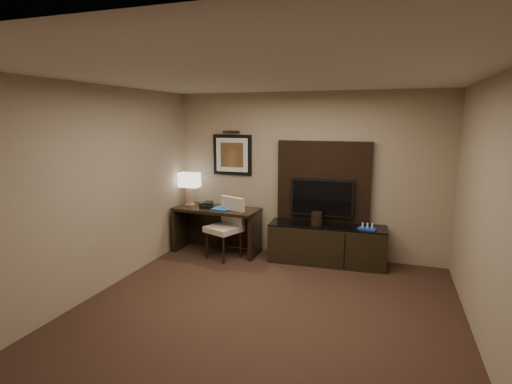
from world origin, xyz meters
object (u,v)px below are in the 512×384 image
at_px(table_lamp, 190,190).
at_px(minibar_tray, 367,226).
at_px(credenza, 327,244).
at_px(desk, 217,230).
at_px(water_bottle, 241,204).
at_px(ice_bucket, 317,218).
at_px(tv, 322,198).
at_px(desk_phone, 206,205).
at_px(desk_chair, 224,228).

height_order(table_lamp, minibar_tray, table_lamp).
bearing_deg(table_lamp, credenza, -0.78).
relative_size(desk, water_bottle, 7.55).
height_order(ice_bucket, minibar_tray, ice_bucket).
bearing_deg(desk, water_bottle, 5.83).
bearing_deg(table_lamp, ice_bucket, -1.27).
bearing_deg(desk, tv, 11.10).
xyz_separation_m(desk_phone, water_bottle, (0.61, 0.04, 0.05)).
relative_size(credenza, desk_phone, 9.33).
bearing_deg(table_lamp, water_bottle, -3.73).
bearing_deg(tv, credenza, -56.24).
height_order(tv, ice_bucket, tv).
xyz_separation_m(desk, credenza, (1.87, 0.05, -0.07)).
relative_size(credenza, minibar_tray, 6.92).
bearing_deg(tv, water_bottle, -170.48).
xyz_separation_m(credenza, minibar_tray, (0.61, -0.06, 0.36)).
bearing_deg(desk_phone, tv, 6.30).
bearing_deg(tv, desk, -172.17).
height_order(desk_phone, water_bottle, water_bottle).
xyz_separation_m(desk_phone, minibar_tray, (2.66, 0.02, -0.15)).
xyz_separation_m(tv, water_bottle, (-1.32, -0.22, -0.15)).
xyz_separation_m(tv, table_lamp, (-2.29, -0.16, 0.01)).
bearing_deg(water_bottle, desk, -177.44).
xyz_separation_m(water_bottle, minibar_tray, (2.05, -0.03, -0.20)).
bearing_deg(minibar_tray, water_bottle, 179.27).
height_order(tv, desk_chair, tv).
distance_m(ice_bucket, minibar_tray, 0.78).
relative_size(desk_chair, minibar_tray, 3.87).
relative_size(desk, table_lamp, 2.76).
bearing_deg(ice_bucket, desk, -178.89).
height_order(desk, desk_chair, desk_chair).
distance_m(desk_chair, table_lamp, 1.01).
distance_m(desk, water_bottle, 0.65).
bearing_deg(water_bottle, tv, 9.52).
bearing_deg(water_bottle, table_lamp, 176.27).
distance_m(desk, desk_chair, 0.37).
bearing_deg(desk_phone, minibar_tray, -1.13).
height_order(tv, minibar_tray, tv).
height_order(desk, ice_bucket, ice_bucket).
relative_size(desk, desk_chair, 1.43).
bearing_deg(desk_chair, water_bottle, 77.84).
xyz_separation_m(credenza, ice_bucket, (-0.17, -0.02, 0.41)).
relative_size(tv, desk_chair, 0.99).
bearing_deg(water_bottle, credenza, 1.22).
bearing_deg(credenza, ice_bucket, -177.00).
bearing_deg(ice_bucket, credenza, 5.72).
bearing_deg(water_bottle, ice_bucket, 0.63).
distance_m(table_lamp, ice_bucket, 2.27).
distance_m(desk, ice_bucket, 1.74).
height_order(desk_chair, desk_phone, desk_chair).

